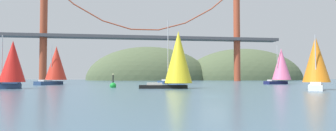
{
  "coord_description": "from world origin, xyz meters",
  "views": [
    {
      "loc": [
        -8.28,
        -26.6,
        1.85
      ],
      "look_at": [
        0.0,
        29.17,
        4.02
      ],
      "focal_mm": 31.35,
      "sensor_mm": 36.0,
      "label": 1
    }
  ],
  "objects_px": {
    "sailboat_pink_spinnaker": "(281,65)",
    "sailboat_scarlet_sail": "(56,64)",
    "channel_buoy": "(113,85)",
    "sailboat_orange_sail": "(316,62)",
    "sailboat_yellow_sail": "(177,59)",
    "sailboat_red_spinnaker": "(11,64)",
    "sailboat_blue_spinnaker": "(177,63)"
  },
  "relations": [
    {
      "from": "sailboat_pink_spinnaker",
      "to": "sailboat_scarlet_sail",
      "type": "distance_m",
      "value": 55.73
    },
    {
      "from": "sailboat_pink_spinnaker",
      "to": "sailboat_blue_spinnaker",
      "type": "distance_m",
      "value": 27.42
    },
    {
      "from": "sailboat_pink_spinnaker",
      "to": "sailboat_yellow_sail",
      "type": "distance_m",
      "value": 39.3
    },
    {
      "from": "channel_buoy",
      "to": "sailboat_pink_spinnaker",
      "type": "bearing_deg",
      "value": 23.75
    },
    {
      "from": "sailboat_blue_spinnaker",
      "to": "sailboat_pink_spinnaker",
      "type": "bearing_deg",
      "value": -25.17
    },
    {
      "from": "sailboat_yellow_sail",
      "to": "channel_buoy",
      "type": "xyz_separation_m",
      "value": [
        -10.26,
        5.66,
        -4.35
      ]
    },
    {
      "from": "sailboat_pink_spinnaker",
      "to": "sailboat_orange_sail",
      "type": "height_order",
      "value": "sailboat_pink_spinnaker"
    },
    {
      "from": "sailboat_scarlet_sail",
      "to": "sailboat_blue_spinnaker",
      "type": "xyz_separation_m",
      "value": [
        30.85,
        8.77,
        1.0
      ]
    },
    {
      "from": "sailboat_blue_spinnaker",
      "to": "sailboat_yellow_sail",
      "type": "distance_m",
      "value": 36.14
    },
    {
      "from": "sailboat_yellow_sail",
      "to": "channel_buoy",
      "type": "bearing_deg",
      "value": 151.1
    },
    {
      "from": "sailboat_orange_sail",
      "to": "sailboat_yellow_sail",
      "type": "bearing_deg",
      "value": 157.64
    },
    {
      "from": "sailboat_red_spinnaker",
      "to": "sailboat_scarlet_sail",
      "type": "bearing_deg",
      "value": 86.73
    },
    {
      "from": "sailboat_scarlet_sail",
      "to": "sailboat_red_spinnaker",
      "type": "bearing_deg",
      "value": -93.27
    },
    {
      "from": "sailboat_red_spinnaker",
      "to": "sailboat_orange_sail",
      "type": "bearing_deg",
      "value": -13.42
    },
    {
      "from": "sailboat_orange_sail",
      "to": "channel_buoy",
      "type": "xyz_separation_m",
      "value": [
        -28.88,
        13.32,
        -3.64
      ]
    },
    {
      "from": "sailboat_blue_spinnaker",
      "to": "sailboat_yellow_sail",
      "type": "bearing_deg",
      "value": -100.2
    },
    {
      "from": "sailboat_orange_sail",
      "to": "sailboat_pink_spinnaker",
      "type": "bearing_deg",
      "value": 68.28
    },
    {
      "from": "sailboat_red_spinnaker",
      "to": "sailboat_yellow_sail",
      "type": "relative_size",
      "value": 0.77
    },
    {
      "from": "sailboat_pink_spinnaker",
      "to": "sailboat_scarlet_sail",
      "type": "height_order",
      "value": "sailboat_pink_spinnaker"
    },
    {
      "from": "sailboat_pink_spinnaker",
      "to": "sailboat_red_spinnaker",
      "type": "relative_size",
      "value": 1.19
    },
    {
      "from": "sailboat_orange_sail",
      "to": "sailboat_yellow_sail",
      "type": "height_order",
      "value": "sailboat_yellow_sail"
    },
    {
      "from": "sailboat_orange_sail",
      "to": "sailboat_blue_spinnaker",
      "type": "relative_size",
      "value": 0.67
    },
    {
      "from": "sailboat_scarlet_sail",
      "to": "sailboat_yellow_sail",
      "type": "relative_size",
      "value": 0.87
    },
    {
      "from": "sailboat_pink_spinnaker",
      "to": "sailboat_orange_sail",
      "type": "relative_size",
      "value": 1.28
    },
    {
      "from": "sailboat_orange_sail",
      "to": "sailboat_scarlet_sail",
      "type": "bearing_deg",
      "value": 141.35
    },
    {
      "from": "sailboat_yellow_sail",
      "to": "sailboat_orange_sail",
      "type": "bearing_deg",
      "value": -22.36
    },
    {
      "from": "sailboat_scarlet_sail",
      "to": "sailboat_yellow_sail",
      "type": "distance_m",
      "value": 36.28
    },
    {
      "from": "sailboat_blue_spinnaker",
      "to": "sailboat_yellow_sail",
      "type": "relative_size",
      "value": 1.07
    },
    {
      "from": "channel_buoy",
      "to": "sailboat_orange_sail",
      "type": "bearing_deg",
      "value": -24.77
    },
    {
      "from": "sailboat_pink_spinnaker",
      "to": "sailboat_yellow_sail",
      "type": "bearing_deg",
      "value": -142.53
    },
    {
      "from": "sailboat_red_spinnaker",
      "to": "sailboat_orange_sail",
      "type": "height_order",
      "value": "sailboat_red_spinnaker"
    },
    {
      "from": "sailboat_red_spinnaker",
      "to": "sailboat_yellow_sail",
      "type": "xyz_separation_m",
      "value": [
        25.82,
        -2.95,
        0.83
      ]
    }
  ]
}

